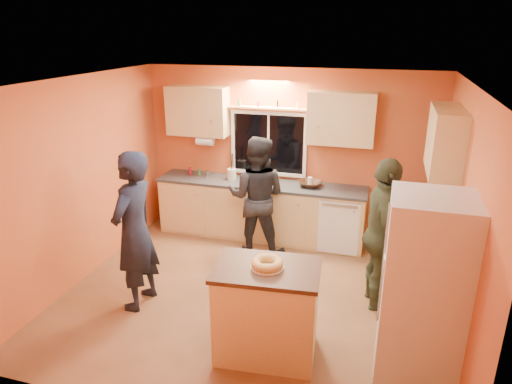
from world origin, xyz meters
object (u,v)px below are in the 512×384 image
(island, at_px, (267,311))
(person_center, at_px, (257,197))
(refrigerator, at_px, (423,289))
(person_left, at_px, (134,231))
(person_right, at_px, (382,235))

(island, xyz_separation_m, person_center, (-0.71, 2.10, 0.38))
(refrigerator, height_order, person_left, person_left)
(person_left, xyz_separation_m, person_center, (0.98, 1.66, -0.07))
(refrigerator, bearing_deg, person_left, 174.75)
(person_right, bearing_deg, island, 126.76)
(refrigerator, xyz_separation_m, island, (-1.43, -0.15, -0.40))
(person_left, xyz_separation_m, person_right, (2.73, 0.77, -0.04))
(person_right, bearing_deg, person_left, 93.23)
(person_center, bearing_deg, island, 105.31)
(person_left, bearing_deg, island, 77.87)
(island, relative_size, person_right, 0.59)
(person_center, relative_size, person_right, 0.96)
(person_left, relative_size, person_right, 1.04)
(person_left, bearing_deg, refrigerator, 87.25)
(refrigerator, relative_size, person_right, 0.99)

